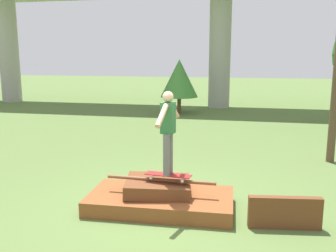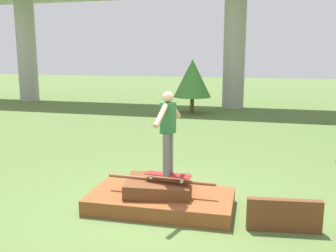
{
  "view_description": "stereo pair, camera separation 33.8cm",
  "coord_description": "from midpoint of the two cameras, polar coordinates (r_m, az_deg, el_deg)",
  "views": [
    {
      "loc": [
        1.43,
        -6.14,
        2.71
      ],
      "look_at": [
        0.14,
        -0.02,
        1.51
      ],
      "focal_mm": 40.0,
      "sensor_mm": 36.0,
      "label": 1
    },
    {
      "loc": [
        1.76,
        -6.07,
        2.71
      ],
      "look_at": [
        0.14,
        -0.02,
        1.51
      ],
      "focal_mm": 40.0,
      "sensor_mm": 36.0,
      "label": 2
    }
  ],
  "objects": [
    {
      "name": "skateboard",
      "position": [
        6.59,
        1.48,
        -7.5
      ],
      "size": [
        0.83,
        0.29,
        0.09
      ],
      "color": "maroon",
      "rests_on": "scrap_pile"
    },
    {
      "name": "ground_plane",
      "position": [
        6.87,
        0.35,
        -12.43
      ],
      "size": [
        80.0,
        80.0,
        0.0
      ],
      "primitive_type": "plane",
      "color": "#567038"
    },
    {
      "name": "scrap_plank_loose",
      "position": [
        6.27,
        18.78,
        -12.78
      ],
      "size": [
        1.15,
        0.28,
        0.52
      ],
      "color": "brown",
      "rests_on": "ground_plane"
    },
    {
      "name": "skater",
      "position": [
        6.37,
        1.52,
        -0.28
      ],
      "size": [
        0.24,
        1.13,
        1.45
      ],
      "color": "slate",
      "rests_on": "skateboard"
    },
    {
      "name": "scrap_pile",
      "position": [
        6.81,
        0.27,
        -10.88
      ],
      "size": [
        2.59,
        1.39,
        0.57
      ],
      "color": "brown",
      "rests_on": "ground_plane"
    },
    {
      "name": "tree_behind_right",
      "position": [
        17.51,
        4.29,
        7.25
      ],
      "size": [
        1.75,
        1.75,
        2.51
      ],
      "color": "brown",
      "rests_on": "ground_plane"
    }
  ]
}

